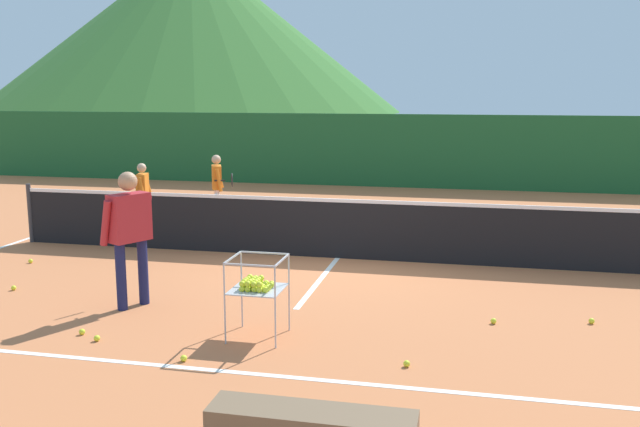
{
  "coord_description": "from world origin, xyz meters",
  "views": [
    {
      "loc": [
        2.07,
        -10.73,
        2.71
      ],
      "look_at": [
        -0.03,
        -1.18,
        0.94
      ],
      "focal_mm": 38.93,
      "sensor_mm": 36.0,
      "label": 1
    }
  ],
  "objects": [
    {
      "name": "ground_plane",
      "position": [
        0.0,
        0.0,
        0.0
      ],
      "size": [
        120.0,
        120.0,
        0.0
      ],
      "primitive_type": "plane",
      "color": "#C67042"
    },
    {
      "name": "line_baseline_near",
      "position": [
        0.0,
        -4.73,
        0.0
      ],
      "size": [
        11.65,
        0.08,
        0.01
      ],
      "primitive_type": "cube",
      "color": "white",
      "rests_on": "ground"
    },
    {
      "name": "line_baseline_far",
      "position": [
        0.0,
        4.57,
        0.0
      ],
      "size": [
        11.65,
        0.08,
        0.01
      ],
      "primitive_type": "cube",
      "color": "white",
      "rests_on": "ground"
    },
    {
      "name": "line_sideline_west",
      "position": [
        -5.83,
        0.0,
        0.0
      ],
      "size": [
        0.08,
        9.3,
        0.01
      ],
      "primitive_type": "cube",
      "color": "white",
      "rests_on": "ground"
    },
    {
      "name": "line_service_center",
      "position": [
        0.0,
        0.0,
        0.0
      ],
      "size": [
        0.08,
        5.45,
        0.01
      ],
      "primitive_type": "cube",
      "color": "white",
      "rests_on": "ground"
    },
    {
      "name": "tennis_net",
      "position": [
        0.0,
        0.0,
        0.5
      ],
      "size": [
        11.24,
        0.08,
        1.05
      ],
      "color": "#333338",
      "rests_on": "ground"
    },
    {
      "name": "instructor",
      "position": [
        -2.04,
        -3.03,
        1.03
      ],
      "size": [
        0.54,
        0.85,
        1.71
      ],
      "color": "#191E4C",
      "rests_on": "ground"
    },
    {
      "name": "student_0",
      "position": [
        -4.12,
        1.47,
        0.78
      ],
      "size": [
        0.29,
        0.53,
        1.3
      ],
      "color": "navy",
      "rests_on": "ground"
    },
    {
      "name": "student_1",
      "position": [
        -3.01,
        2.56,
        0.83
      ],
      "size": [
        0.6,
        0.57,
        1.38
      ],
      "color": "silver",
      "rests_on": "ground"
    },
    {
      "name": "ball_cart",
      "position": [
        -0.18,
        -3.75,
        0.6
      ],
      "size": [
        0.58,
        0.58,
        0.9
      ],
      "color": "#B7B7BC",
      "rests_on": "ground"
    },
    {
      "name": "tennis_ball_0",
      "position": [
        -0.69,
        -4.58,
        0.03
      ],
      "size": [
        0.07,
        0.07,
        0.07
      ],
      "primitive_type": "sphere",
      "color": "yellow",
      "rests_on": "ground"
    },
    {
      "name": "tennis_ball_1",
      "position": [
        -2.11,
        -4.1,
        0.03
      ],
      "size": [
        0.07,
        0.07,
        0.07
      ],
      "primitive_type": "sphere",
      "color": "yellow",
      "rests_on": "ground"
    },
    {
      "name": "tennis_ball_2",
      "position": [
        1.52,
        -4.23,
        0.03
      ],
      "size": [
        0.07,
        0.07,
        0.07
      ],
      "primitive_type": "sphere",
      "color": "yellow",
      "rests_on": "ground"
    },
    {
      "name": "tennis_ball_4",
      "position": [
        3.51,
        -2.49,
        0.03
      ],
      "size": [
        0.07,
        0.07,
        0.07
      ],
      "primitive_type": "sphere",
      "color": "yellow",
      "rests_on": "ground"
    },
    {
      "name": "tennis_ball_5",
      "position": [
        2.39,
        -2.74,
        0.03
      ],
      "size": [
        0.07,
        0.07,
        0.07
      ],
      "primitive_type": "sphere",
      "color": "yellow",
      "rests_on": "ground"
    },
    {
      "name": "tennis_ball_6",
      "position": [
        -4.66,
        -1.37,
        0.03
      ],
      "size": [
        0.07,
        0.07,
        0.07
      ],
      "primitive_type": "sphere",
      "color": "yellow",
      "rests_on": "ground"
    },
    {
      "name": "tennis_ball_7",
      "position": [
        -3.97,
        -2.74,
        0.03
      ],
      "size": [
        0.07,
        0.07,
        0.07
      ],
      "primitive_type": "sphere",
      "color": "yellow",
      "rests_on": "ground"
    },
    {
      "name": "tennis_ball_9",
      "position": [
        -1.84,
        -4.25,
        0.03
      ],
      "size": [
        0.07,
        0.07,
        0.07
      ],
      "primitive_type": "sphere",
      "color": "yellow",
      "rests_on": "ground"
    },
    {
      "name": "windscreen_fence",
      "position": [
        0.0,
        8.4,
        1.01
      ],
      "size": [
        25.64,
        0.08,
        2.02
      ],
      "primitive_type": "cube",
      "color": "#1E5B2D",
      "rests_on": "ground"
    },
    {
      "name": "hill_0",
      "position": [
        -30.28,
        67.13,
        9.45
      ],
      "size": [
        48.36,
        48.36,
        18.91
      ],
      "primitive_type": "cone",
      "color": "#38702D",
      "rests_on": "ground"
    }
  ]
}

